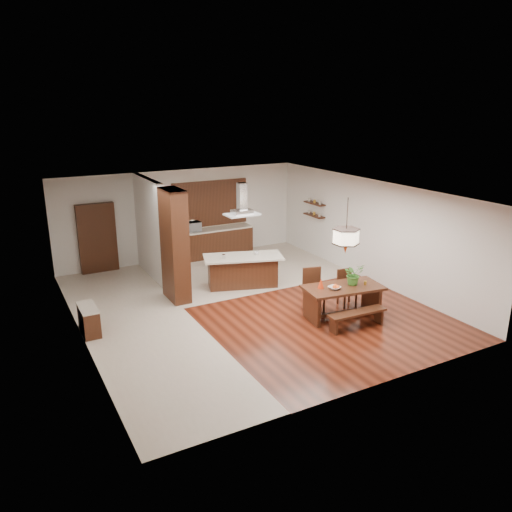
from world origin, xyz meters
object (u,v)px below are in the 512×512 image
dining_chair_left (314,290)px  dining_chair_right (347,288)px  hallway_console (89,320)px  pendant_lantern (347,226)px  dining_bench (357,320)px  range_hood (242,199)px  microwave (192,227)px  dining_table (343,294)px  fruit_bowl (334,288)px  kitchen_island (243,271)px  island_cup (256,253)px  foliage_plant (354,274)px

dining_chair_left → dining_chair_right: size_ratio=1.15×
hallway_console → pendant_lantern: (5.49, -1.97, 1.93)m
pendant_lantern → dining_bench: bearing=-98.0°
range_hood → microwave: 3.28m
dining_bench → dining_chair_right: (0.63, 1.16, 0.26)m
hallway_console → dining_table: size_ratio=0.45×
microwave → fruit_bowl: bearing=-79.2°
dining_bench → dining_chair_left: bearing=102.5°
pendant_lantern → dining_chair_right: bearing=42.7°
pendant_lantern → fruit_bowl: (-0.30, -0.05, -1.44)m
pendant_lantern → kitchen_island: (-1.15, 2.99, -1.79)m
kitchen_island → dining_table: bearing=-51.0°
dining_bench → island_cup: (-0.67, 3.56, 0.73)m
dining_table → kitchen_island: bearing=110.9°
fruit_bowl → range_hood: 3.57m
dining_table → foliage_plant: (0.29, 0.00, 0.46)m
dining_chair_left → microwave: (-1.08, 5.34, 0.57)m
foliage_plant → dining_table: bearing=-179.5°
dining_table → dining_chair_right: (0.54, 0.50, -0.11)m
pendant_lantern → island_cup: (-0.77, 2.89, -1.31)m
fruit_bowl → dining_chair_left: bearing=97.2°
dining_chair_left → island_cup: dining_chair_left is taller
dining_chair_right → island_cup: size_ratio=7.82×
foliage_plant → range_hood: bearing=115.6°
fruit_bowl → island_cup: bearing=99.1°
hallway_console → pendant_lantern: pendant_lantern is taller
range_hood → island_cup: size_ratio=7.60×
pendant_lantern → fruit_bowl: pendant_lantern is taller
hallway_console → fruit_bowl: (5.20, -2.02, 0.49)m
pendant_lantern → microwave: size_ratio=2.33×
kitchen_island → dining_chair_right: bearing=-37.9°
kitchen_island → island_cup: (0.38, -0.10, 0.48)m
hallway_console → kitchen_island: bearing=13.2°
pendant_lantern → kitchen_island: size_ratio=0.56×
range_hood → dining_chair_right: bearing=-56.0°
dining_table → fruit_bowl: (-0.30, -0.05, 0.24)m
dining_table → microwave: bearing=103.8°
pendant_lantern → foliage_plant: bearing=0.5°
dining_table → dining_chair_right: bearing=42.7°
dining_chair_right → fruit_bowl: (-0.84, -0.54, 0.35)m
dining_chair_left → fruit_bowl: bearing=-68.5°
dining_bench → foliage_plant: bearing=60.0°
dining_chair_left → pendant_lantern: 1.87m
dining_bench → dining_chair_right: bearing=61.4°
dining_chair_right → foliage_plant: bearing=-108.8°
dining_chair_right → kitchen_island: 3.01m
dining_bench → microwave: size_ratio=2.56×
dining_chair_right → dining_table: bearing=-129.5°
foliage_plant → microwave: bearing=106.4°
fruit_bowl → hallway_console: bearing=158.8°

